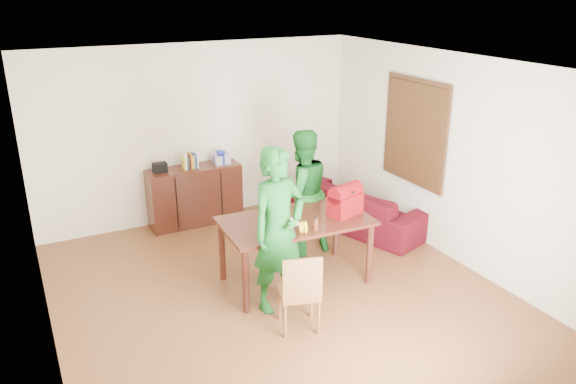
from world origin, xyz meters
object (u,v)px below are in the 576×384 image
laptop (282,221)px  sofa (357,206)px  table (296,228)px  chair (299,306)px  person_near (278,230)px  person_far (301,193)px  bottle (316,223)px  red_bag (345,203)px

laptop → sofa: laptop is taller
table → sofa: size_ratio=0.82×
chair → sofa: bearing=60.4°
person_near → table: bearing=31.4°
person_near → person_far: 1.42m
table → bottle: size_ratio=11.06×
person_far → laptop: person_far is taller
chair → bottle: size_ratio=5.56×
chair → person_far: person_far is taller
laptop → chair: bearing=-113.0°
chair → person_near: (0.01, 0.51, 0.68)m
table → laptop: laptop is taller
table → person_far: (0.46, 0.70, 0.14)m
red_bag → sofa: size_ratio=0.19×
sofa → chair: bearing=115.4°
table → chair: 1.12m
chair → bottle: bearing=63.8°
table → red_bag: red_bag is taller
person_far → red_bag: size_ratio=4.14×
person_near → chair: bearing=-103.6°
person_far → bottle: 1.14m
laptop → red_bag: bearing=-13.3°
bottle → sofa: size_ratio=0.07×
chair → laptop: (0.23, 0.87, 0.61)m
person_near → laptop: size_ratio=4.77×
red_bag → sofa: (1.01, 1.21, -0.66)m
sofa → bottle: bearing=114.2°
bottle → person_near: bearing=-175.5°
laptop → red_bag: size_ratio=0.95×
bottle → red_bag: size_ratio=0.39×
chair → person_near: bearing=105.0°
chair → person_near: 0.85m
chair → laptop: 1.09m
person_near → person_far: (0.89, 1.11, -0.08)m
red_bag → sofa: red_bag is taller
table → red_bag: 0.68m
table → person_far: size_ratio=1.05×
table → red_bag: bearing=-9.1°
person_far → red_bag: person_far is taller
red_bag → laptop: bearing=158.6°
person_far → red_bag: 0.85m
person_near → person_far: size_ratio=1.10×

